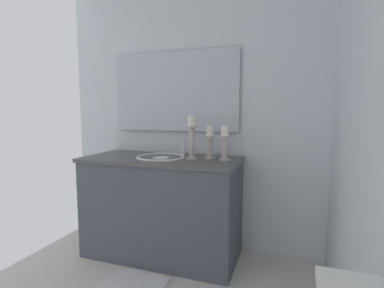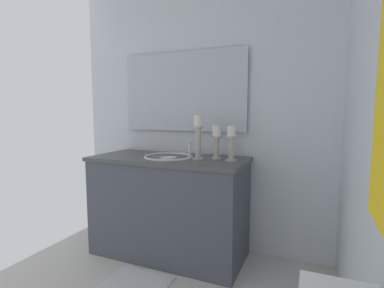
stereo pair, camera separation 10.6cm
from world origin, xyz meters
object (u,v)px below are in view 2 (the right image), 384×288
at_px(sink_basin, 169,162).
at_px(candle_holder_mid, 198,136).
at_px(mirror, 183,92).
at_px(candle_holder_tall, 231,143).
at_px(vanity_cabinet, 169,206).
at_px(candle_holder_short, 216,141).

bearing_deg(sink_basin, candle_holder_mid, 88.99).
height_order(mirror, candle_holder_tall, mirror).
bearing_deg(sink_basin, vanity_cabinet, -90.00).
xyz_separation_m(candle_holder_short, candle_holder_mid, (0.07, -0.12, 0.04)).
distance_m(sink_basin, candle_holder_short, 0.43).
bearing_deg(candle_holder_short, mirror, -118.89).
bearing_deg(candle_holder_mid, candle_holder_tall, 97.16).
distance_m(candle_holder_tall, candle_holder_short, 0.14).
relative_size(vanity_cabinet, candle_holder_tall, 4.84).
bearing_deg(mirror, candle_holder_tall, 64.04).
distance_m(mirror, candle_holder_short, 0.60).
height_order(sink_basin, candle_holder_mid, candle_holder_mid).
bearing_deg(candle_holder_mid, mirror, -137.15).
bearing_deg(candle_holder_short, sink_basin, -80.35).
relative_size(vanity_cabinet, candle_holder_mid, 3.71).
xyz_separation_m(candle_holder_tall, candle_holder_short, (-0.04, -0.13, 0.00)).
bearing_deg(mirror, candle_holder_short, 61.11).
bearing_deg(candle_holder_tall, candle_holder_short, -106.40).
relative_size(vanity_cabinet, mirror, 1.11).
bearing_deg(sink_basin, mirror, -179.80).
height_order(vanity_cabinet, mirror, mirror).
relative_size(vanity_cabinet, sink_basin, 3.18).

